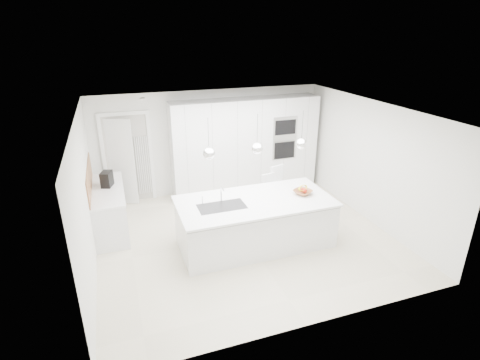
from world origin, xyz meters
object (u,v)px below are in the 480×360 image
object	(u,v)px
island_base	(256,224)
fruit_bowl	(303,192)
espresso_machine	(107,179)
bar_stool_left	(270,197)
bar_stool_right	(279,192)

from	to	relation	value
island_base	fruit_bowl	xyz separation A→B (m)	(0.95, 0.00, 0.51)
espresso_machine	bar_stool_left	bearing A→B (deg)	6.20
fruit_bowl	bar_stool_left	distance (m)	1.03
island_base	bar_stool_right	world-z (taller)	bar_stool_right
island_base	fruit_bowl	world-z (taller)	fruit_bowl
espresso_machine	fruit_bowl	bearing A→B (deg)	-5.82
bar_stool_left	bar_stool_right	distance (m)	0.26
fruit_bowl	bar_stool_right	bearing A→B (deg)	92.11
fruit_bowl	bar_stool_left	world-z (taller)	fruit_bowl
island_base	bar_stool_left	world-z (taller)	bar_stool_left
island_base	bar_stool_right	bearing A→B (deg)	46.62
fruit_bowl	espresso_machine	xyz separation A→B (m)	(-3.48, 1.62, 0.11)
bar_stool_right	bar_stool_left	bearing A→B (deg)	178.66
island_base	bar_stool_left	bearing A→B (deg)	52.93
espresso_machine	bar_stool_left	xyz separation A→B (m)	(3.20, -0.74, -0.56)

